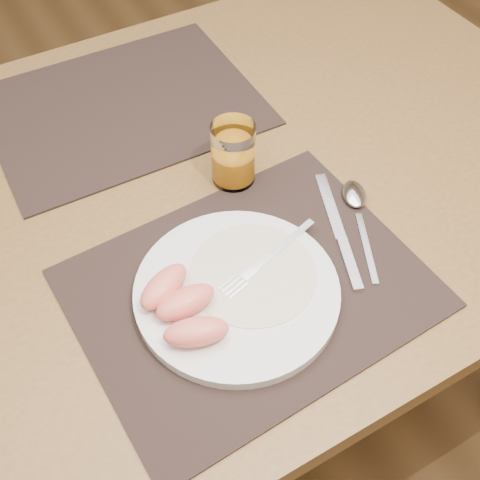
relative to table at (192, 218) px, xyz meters
name	(u,v)px	position (x,y,z in m)	size (l,w,h in m)	color
ground	(208,392)	(0.00, 0.00, -0.67)	(5.00, 5.00, 0.00)	brown
table	(192,218)	(0.00, 0.00, 0.00)	(1.40, 0.90, 0.75)	brown
placemat_near	(250,288)	(-0.02, -0.22, 0.09)	(0.45, 0.35, 0.00)	black
placemat_far	(123,106)	(-0.02, 0.22, 0.09)	(0.45, 0.35, 0.00)	black
plate	(237,292)	(-0.04, -0.22, 0.10)	(0.27, 0.27, 0.02)	white
plate_dressing	(253,273)	(-0.01, -0.21, 0.10)	(0.17, 0.17, 0.00)	white
fork	(262,263)	(0.01, -0.20, 0.11)	(0.17, 0.06, 0.00)	silver
knife	(341,238)	(0.14, -0.21, 0.09)	(0.09, 0.21, 0.01)	silver
spoon	(356,201)	(0.20, -0.17, 0.09)	(0.10, 0.18, 0.01)	silver
juice_glass	(233,156)	(0.06, -0.03, 0.13)	(0.07, 0.07, 0.10)	white
grapefruit_wedges	(182,306)	(-0.12, -0.22, 0.12)	(0.10, 0.15, 0.03)	#FB7B66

